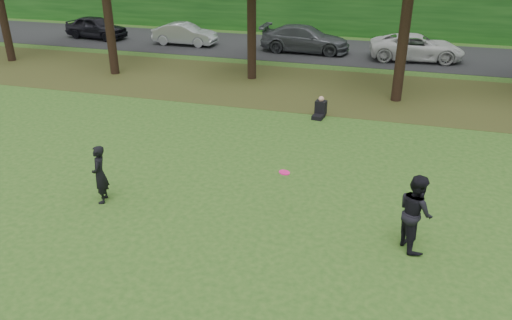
# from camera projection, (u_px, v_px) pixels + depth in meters

# --- Properties ---
(ground) EXTENTS (120.00, 120.00, 0.00)m
(ground) POSITION_uv_depth(u_px,v_px,m) (207.00, 242.00, 11.97)
(ground) COLOR #264E18
(ground) RESTS_ON ground
(leaf_litter) EXTENTS (60.00, 7.00, 0.01)m
(leaf_litter) POSITION_uv_depth(u_px,v_px,m) (308.00, 88.00, 23.27)
(leaf_litter) COLOR #4C3A1B
(leaf_litter) RESTS_ON ground
(street) EXTENTS (70.00, 7.00, 0.02)m
(street) POSITION_uv_depth(u_px,v_px,m) (333.00, 51.00, 30.22)
(street) COLOR black
(street) RESTS_ON ground
(player_left) EXTENTS (0.58, 0.70, 1.64)m
(player_left) POSITION_uv_depth(u_px,v_px,m) (100.00, 174.00, 13.39)
(player_left) COLOR black
(player_left) RESTS_ON ground
(player_right) EXTENTS (1.04, 1.13, 1.87)m
(player_right) POSITION_uv_depth(u_px,v_px,m) (415.00, 212.00, 11.40)
(player_right) COLOR black
(player_right) RESTS_ON ground
(parked_cars) EXTENTS (34.37, 3.29, 1.53)m
(parked_cars) POSITION_uv_depth(u_px,v_px,m) (326.00, 42.00, 29.10)
(parked_cars) COLOR black
(parked_cars) RESTS_ON street
(frisbee) EXTENTS (0.32, 0.32, 0.06)m
(frisbee) POSITION_uv_depth(u_px,v_px,m) (284.00, 172.00, 12.15)
(frisbee) COLOR #FD157C
(frisbee) RESTS_ON ground
(seated_person) EXTENTS (0.50, 0.78, 0.83)m
(seated_person) POSITION_uv_depth(u_px,v_px,m) (320.00, 109.00, 19.66)
(seated_person) COLOR black
(seated_person) RESTS_ON ground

